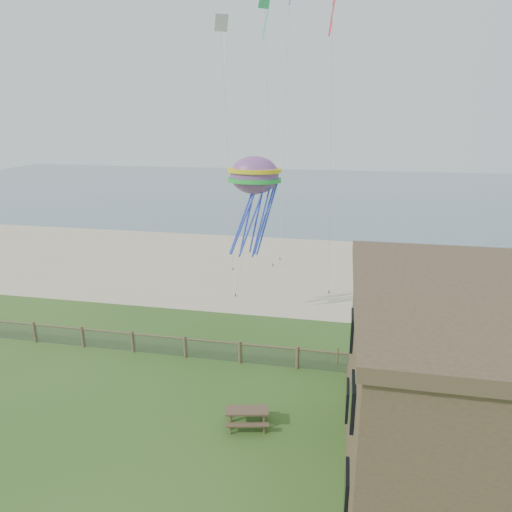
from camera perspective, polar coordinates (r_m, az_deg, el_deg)
name	(u,v)px	position (r m, az deg, el deg)	size (l,w,h in m)	color
ground	(206,438)	(19.79, -6.22, -21.68)	(160.00, 160.00, 0.00)	#2F531C
sand_beach	(282,268)	(39.02, 3.30, -1.52)	(72.00, 20.00, 0.02)	#C9B591
ocean	(317,191)	(81.78, 7.61, 8.09)	(160.00, 68.00, 0.02)	slate
chainlink_fence	(240,353)	(24.31, -2.02, -12.05)	(36.20, 0.20, 1.25)	brown
picnic_table	(247,418)	(20.10, -1.12, -19.55)	(1.76, 1.33, 0.74)	brown
octopus_kite	(255,204)	(27.60, -0.19, 6.55)	(3.22, 2.27, 6.63)	red
kite_white	(222,37)	(32.89, -4.32, 25.61)	(1.06, 0.70, 2.77)	silver
kite_red	(332,2)	(28.17, 9.54, 28.86)	(1.06, 0.70, 2.41)	#E92943
kite_green	(264,12)	(34.26, 1.06, 28.21)	(0.96, 0.70, 2.30)	#34C575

